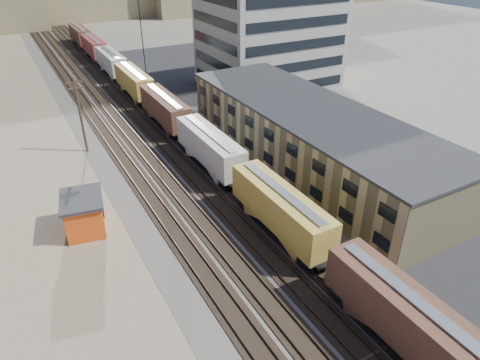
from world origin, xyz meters
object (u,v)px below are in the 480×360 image
freight_train (148,93)px  maintenance_shed (84,213)px  parked_car_blue (253,83)px  utility_pole_north (80,114)px

freight_train → maintenance_shed: bearing=-119.5°
maintenance_shed → parked_car_blue: bearing=39.8°
freight_train → maintenance_shed: (-16.09, -28.42, -0.93)m
maintenance_shed → utility_pole_north: bearing=77.9°
freight_train → parked_car_blue: freight_train is taller
parked_car_blue → utility_pole_north: bearing=159.4°
freight_train → parked_car_blue: (21.11, 2.57, -2.12)m
maintenance_shed → parked_car_blue: (37.19, 30.99, -1.19)m
freight_train → utility_pole_north: size_ratio=11.97×
freight_train → maintenance_shed: 32.67m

